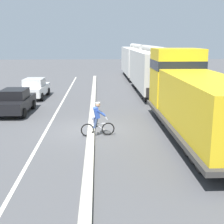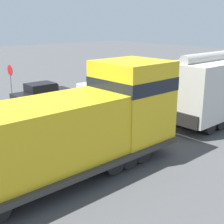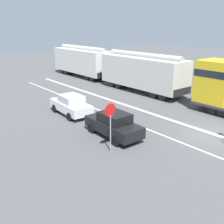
# 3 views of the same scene
# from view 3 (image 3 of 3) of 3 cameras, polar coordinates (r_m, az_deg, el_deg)

# --- Properties ---
(ground_plane) EXTENTS (120.00, 120.00, 0.00)m
(ground_plane) POSITION_cam_3_polar(r_m,az_deg,el_deg) (18.38, 21.12, -4.95)
(ground_plane) COLOR #4C4C4F
(median_curb) EXTENTS (0.36, 36.00, 0.16)m
(median_curb) POSITION_cam_3_polar(r_m,az_deg,el_deg) (21.62, 7.36, -0.12)
(median_curb) COLOR #B2AD9E
(median_curb) RESTS_ON ground
(lane_stripe) EXTENTS (0.14, 36.00, 0.01)m
(lane_stripe) POSITION_cam_3_polar(r_m,az_deg,el_deg) (20.04, 2.63, -1.73)
(lane_stripe) COLOR silver
(lane_stripe) RESTS_ON ground
(hopper_car_lead) EXTENTS (2.90, 10.60, 4.18)m
(hopper_car_lead) POSITION_cam_3_polar(r_m,az_deg,el_deg) (28.48, 6.60, 8.55)
(hopper_car_lead) COLOR beige
(hopper_car_lead) RESTS_ON ground
(hopper_car_middle) EXTENTS (2.90, 10.60, 4.18)m
(hopper_car_middle) POSITION_cam_3_polar(r_m,az_deg,el_deg) (37.36, -6.52, 10.90)
(hopper_car_middle) COLOR silver
(hopper_car_middle) RESTS_ON ground
(parked_car_black) EXTENTS (1.93, 4.25, 1.62)m
(parked_car_black) POSITION_cam_3_polar(r_m,az_deg,el_deg) (16.89, 0.34, -2.71)
(parked_car_black) COLOR black
(parked_car_black) RESTS_ON ground
(parked_car_white) EXTENTS (1.98, 4.27, 1.62)m
(parked_car_white) POSITION_cam_3_polar(r_m,az_deg,el_deg) (21.27, -8.95, 1.57)
(parked_car_white) COLOR silver
(parked_car_white) RESTS_ON ground
(stop_sign) EXTENTS (0.76, 0.08, 2.88)m
(stop_sign) POSITION_cam_3_polar(r_m,az_deg,el_deg) (14.40, -0.38, -1.38)
(stop_sign) COLOR gray
(stop_sign) RESTS_ON ground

